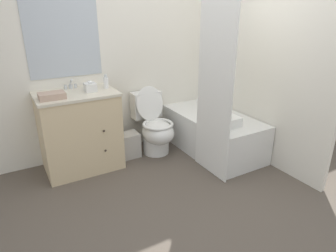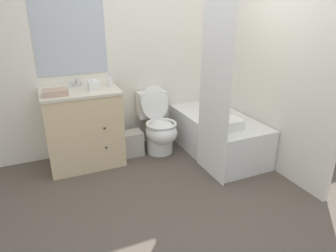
{
  "view_description": "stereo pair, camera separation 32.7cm",
  "coord_description": "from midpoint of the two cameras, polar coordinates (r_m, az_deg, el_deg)",
  "views": [
    {
      "loc": [
        -1.45,
        -1.95,
        1.75
      ],
      "look_at": [
        0.07,
        0.68,
        0.54
      ],
      "focal_mm": 32.0,
      "sensor_mm": 36.0,
      "label": 1
    },
    {
      "loc": [
        -1.16,
        -2.1,
        1.75
      ],
      "look_at": [
        0.07,
        0.68,
        0.54
      ],
      "focal_mm": 32.0,
      "sensor_mm": 36.0,
      "label": 2
    }
  ],
  "objects": [
    {
      "name": "shower_curtain",
      "position": [
        3.09,
        5.86,
        7.26
      ],
      "size": [
        0.02,
        0.56,
        1.96
      ],
      "color": "white",
      "rests_on": "ground_plane"
    },
    {
      "name": "tissue_box",
      "position": [
        3.4,
        -17.32,
        7.05
      ],
      "size": [
        0.12,
        0.13,
        0.12
      ],
      "color": "white",
      "rests_on": "vanity_cabinet"
    },
    {
      "name": "toilet",
      "position": [
        3.79,
        -5.03,
        -0.35
      ],
      "size": [
        0.39,
        0.64,
        0.83
      ],
      "color": "white",
      "rests_on": "ground_plane"
    },
    {
      "name": "hand_towel_folded",
      "position": [
        3.26,
        -23.98,
        5.24
      ],
      "size": [
        0.25,
        0.17,
        0.06
      ],
      "color": "tan",
      "rests_on": "vanity_cabinet"
    },
    {
      "name": "bathtub",
      "position": [
        3.87,
        6.11,
        -1.3
      ],
      "size": [
        0.71,
        1.36,
        0.48
      ],
      "color": "white",
      "rests_on": "ground_plane"
    },
    {
      "name": "vanity_cabinet",
      "position": [
        3.55,
        -19.0,
        -0.85
      ],
      "size": [
        0.85,
        0.6,
        0.9
      ],
      "color": "beige",
      "rests_on": "ground_plane"
    },
    {
      "name": "wall_back",
      "position": [
        3.83,
        -10.15,
        13.9
      ],
      "size": [
        8.0,
        0.06,
        2.5
      ],
      "color": "white",
      "rests_on": "ground_plane"
    },
    {
      "name": "bath_towel_folded",
      "position": [
        3.42,
        8.3,
        0.73
      ],
      "size": [
        0.3,
        0.23,
        0.11
      ],
      "color": "white",
      "rests_on": "bathtub"
    },
    {
      "name": "sink_faucet",
      "position": [
        3.59,
        -20.58,
        7.2
      ],
      "size": [
        0.14,
        0.12,
        0.12
      ],
      "color": "silver",
      "rests_on": "vanity_cabinet"
    },
    {
      "name": "ground_plane",
      "position": [
        2.98,
        2.36,
        -14.3
      ],
      "size": [
        14.0,
        14.0,
        0.0
      ],
      "primitive_type": "plane",
      "color": "brown"
    },
    {
      "name": "wall_right",
      "position": [
        3.78,
        12.36,
        13.62
      ],
      "size": [
        0.05,
        2.52,
        2.5
      ],
      "color": "white",
      "rests_on": "ground_plane"
    },
    {
      "name": "soap_dispenser",
      "position": [
        3.48,
        -14.41,
        8.03
      ],
      "size": [
        0.05,
        0.05,
        0.15
      ],
      "color": "white",
      "rests_on": "vanity_cabinet"
    },
    {
      "name": "wastebasket",
      "position": [
        3.78,
        -9.98,
        -3.65
      ],
      "size": [
        0.25,
        0.21,
        0.31
      ],
      "color": "#B7B2A8",
      "rests_on": "ground_plane"
    }
  ]
}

